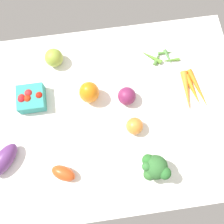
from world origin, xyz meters
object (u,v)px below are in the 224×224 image
at_px(red_onion_center, 127,96).
at_px(roma_tomato, 63,173).
at_px(eggplant, 4,160).
at_px(berry_basket, 31,98).
at_px(carrot_bunch, 192,90).
at_px(bell_pepper_orange, 89,92).
at_px(heirloom_tomato_green, 54,58).
at_px(okra_pile, 160,57).
at_px(broccoli_head, 155,168).
at_px(heirloom_tomato_orange, 135,126).

distance_m(red_onion_center, roma_tomato, 0.37).
bearing_deg(eggplant, berry_basket, 13.14).
bearing_deg(carrot_bunch, bell_pepper_orange, -4.69).
height_order(berry_basket, bell_pepper_orange, bell_pepper_orange).
distance_m(heirloom_tomato_green, okra_pile, 0.43).
xyz_separation_m(red_onion_center, broccoli_head, (-0.05, 0.28, 0.03)).
height_order(red_onion_center, okra_pile, red_onion_center).
relative_size(broccoli_head, roma_tomato, 1.24).
bearing_deg(heirloom_tomato_orange, roma_tomato, 25.56).
bearing_deg(broccoli_head, roma_tomato, -5.26).
xyz_separation_m(broccoli_head, berry_basket, (0.42, -0.33, -0.04)).
relative_size(roma_tomato, okra_pile, 0.56).
xyz_separation_m(heirloom_tomato_orange, okra_pile, (-0.15, -0.28, -0.02)).
height_order(heirloom_tomato_green, red_onion_center, heirloom_tomato_green).
height_order(red_onion_center, carrot_bunch, red_onion_center).
bearing_deg(broccoli_head, heirloom_tomato_orange, -76.50).
bearing_deg(eggplant, okra_pile, -23.08).
bearing_deg(okra_pile, carrot_bunch, 120.76).
bearing_deg(red_onion_center, okra_pile, -136.19).
relative_size(heirloom_tomato_orange, okra_pile, 0.41).
distance_m(red_onion_center, bell_pepper_orange, 0.14).
bearing_deg(red_onion_center, bell_pepper_orange, -11.80).
bearing_deg(roma_tomato, heirloom_tomato_green, -60.22).
bearing_deg(broccoli_head, bell_pepper_orange, -58.58).
xyz_separation_m(okra_pile, eggplant, (0.64, 0.34, 0.02)).
height_order(broccoli_head, heirloom_tomato_orange, broccoli_head).
xyz_separation_m(heirloom_tomato_green, carrot_bunch, (-0.52, 0.20, -0.02)).
xyz_separation_m(roma_tomato, berry_basket, (0.10, -0.30, 0.01)).
xyz_separation_m(red_onion_center, heirloom_tomato_orange, (-0.01, 0.12, -0.00)).
bearing_deg(okra_pile, bell_pepper_orange, 22.86).
height_order(carrot_bunch, berry_basket, berry_basket).
relative_size(red_onion_center, carrot_bunch, 0.40).
xyz_separation_m(roma_tomato, okra_pile, (-0.43, -0.41, -0.02)).
distance_m(berry_basket, eggplant, 0.25).
relative_size(roma_tomato, heirloom_tomato_orange, 1.39).
height_order(broccoli_head, roma_tomato, broccoli_head).
relative_size(roma_tomato, bell_pepper_orange, 0.90).
xyz_separation_m(red_onion_center, carrot_bunch, (-0.26, 0.00, -0.02)).
bearing_deg(berry_basket, bell_pepper_orange, 176.18).
height_order(roma_tomato, heirloom_tomato_orange, heirloom_tomato_orange).
relative_size(heirloom_tomato_green, eggplant, 0.54).
distance_m(carrot_bunch, eggplant, 0.76).
xyz_separation_m(heirloom_tomato_orange, berry_basket, (0.38, -0.16, -0.00)).
bearing_deg(carrot_bunch, heirloom_tomato_orange, 24.93).
height_order(roma_tomato, eggplant, eggplant).
relative_size(heirloom_tomato_green, carrot_bunch, 0.42).
bearing_deg(eggplant, heirloom_tomato_green, 10.07).
height_order(red_onion_center, eggplant, red_onion_center).
bearing_deg(berry_basket, carrot_bunch, 175.62).
height_order(carrot_bunch, heirloom_tomato_orange, heirloom_tomato_orange).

